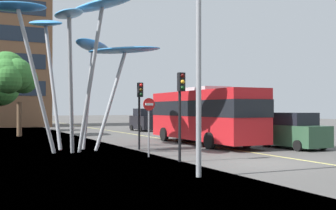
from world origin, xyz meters
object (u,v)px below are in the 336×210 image
Objects in this scene: red_bus at (203,113)px; street_lamp at (207,25)px; car_far_side at (145,120)px; car_parked_far at (230,125)px; traffic_light_kerb_far at (140,101)px; no_entry_sign at (149,118)px; leaf_sculpture at (82,36)px; car_parked_mid at (294,132)px; traffic_light_kerb_near at (181,97)px; car_side_street at (185,124)px.

street_lamp is at bearing -120.70° from red_bus.
red_bus reaches higher than car_far_side.
car_far_side is at bearing 93.04° from car_parked_far.
traffic_light_kerb_far reaches higher than no_entry_sign.
no_entry_sign is (2.18, -3.95, -4.37)m from leaf_sculpture.
car_far_side is 28.54m from street_lamp.
street_lamp is (1.71, -9.93, -1.07)m from leaf_sculpture.
no_entry_sign is (-9.11, -0.02, 0.88)m from car_parked_mid.
car_far_side reaches higher than car_parked_mid.
traffic_light_kerb_near reaches higher than car_side_street.
leaf_sculpture is 3.43× the size of no_entry_sign.
traffic_light_kerb_far is 0.92× the size of car_parked_mid.
red_bus is at bearing -149.57° from car_parked_far.
traffic_light_kerb_near is 2.58m from no_entry_sign.
leaf_sculpture is 20.65m from car_far_side.
car_side_street is at bearing 89.30° from car_parked_mid.
red_bus is 2.78× the size of car_far_side.
leaf_sculpture is 4.73m from traffic_light_kerb_far.
car_parked_mid is at bearing 32.06° from street_lamp.
traffic_light_kerb_far is at bearing -10.96° from leaf_sculpture.
car_parked_mid is 1.46× the size of no_entry_sign.
traffic_light_kerb_near is 0.94× the size of car_parked_mid.
car_far_side is (7.73, 17.41, -1.63)m from traffic_light_kerb_far.
traffic_light_kerb_far reaches higher than car_parked_mid.
car_parked_far reaches higher than car_far_side.
car_side_street is (11.45, 9.44, -5.24)m from leaf_sculpture.
red_bus is 4.16m from car_parked_far.
red_bus is 2.66× the size of car_parked_mid.
car_side_street is (-0.12, 6.60, -0.10)m from car_parked_far.
car_parked_mid is at bearing -55.71° from red_bus.
traffic_light_kerb_near is 4.42m from street_lamp.
no_entry_sign is at bearing 85.55° from street_lamp.
car_far_side is (-0.74, 13.97, -0.01)m from car_parked_far.
red_bus is 9.35m from car_side_street.
car_side_street reaches higher than car_parked_mid.
traffic_light_kerb_near is at bearing -79.35° from no_entry_sign.
car_parked_far is (3.50, 2.05, -0.91)m from red_bus.
car_parked_far is 1.61× the size of no_entry_sign.
car_parked_mid is 20.74m from car_far_side.
traffic_light_kerb_near is (2.62, -6.32, -3.45)m from leaf_sculpture.
traffic_light_kerb_near is 0.85× the size of car_parked_far.
car_parked_mid is 1.05× the size of car_far_side.
no_entry_sign is (0.47, 5.98, -3.30)m from street_lamp.
leaf_sculpture reaches higher than traffic_light_kerb_near.
leaf_sculpture is 10.13m from street_lamp.
street_lamp is at bearing -94.45° from no_entry_sign.
street_lamp is at bearing -108.83° from car_far_side.
traffic_light_kerb_far is 0.96× the size of car_far_side.
red_bus is 3.87× the size of no_entry_sign.
car_side_street is (0.16, 13.37, 0.01)m from car_parked_mid.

